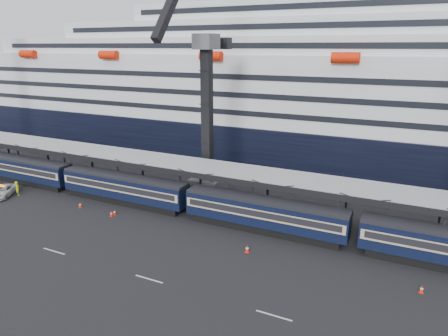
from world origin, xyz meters
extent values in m
plane|color=black|center=(0.00, 0.00, 0.00)|extent=(260.00, 260.00, 0.00)
cube|color=beige|center=(-26.00, -4.00, 0.01)|extent=(3.00, 0.15, 0.02)
cube|color=beige|center=(-14.00, -4.00, 0.01)|extent=(3.00, 0.15, 0.02)
cube|color=beige|center=(-2.00, -4.00, 0.01)|extent=(3.00, 0.15, 0.02)
cube|color=black|center=(-48.00, 10.00, 0.45)|extent=(17.48, 2.40, 0.90)
cube|color=black|center=(-48.00, 10.00, 2.25)|extent=(19.00, 2.80, 2.70)
cube|color=#C6B38C|center=(-48.00, 10.00, 2.55)|extent=(18.62, 2.92, 1.05)
cube|color=black|center=(-48.00, 10.00, 2.60)|extent=(17.86, 2.98, 0.70)
cube|color=black|center=(-48.00, 10.00, 3.75)|extent=(19.00, 2.50, 0.35)
cube|color=black|center=(-28.00, 10.00, 0.45)|extent=(17.48, 2.40, 0.90)
cube|color=black|center=(-28.00, 10.00, 2.25)|extent=(19.00, 2.80, 2.70)
cube|color=#C6B38C|center=(-28.00, 10.00, 2.55)|extent=(18.62, 2.92, 1.05)
cube|color=black|center=(-28.00, 10.00, 2.60)|extent=(17.86, 2.98, 0.70)
cube|color=black|center=(-28.00, 10.00, 3.75)|extent=(19.00, 2.50, 0.35)
cube|color=black|center=(-8.00, 10.00, 0.45)|extent=(17.48, 2.40, 0.90)
cube|color=black|center=(-8.00, 10.00, 2.25)|extent=(19.00, 2.80, 2.70)
cube|color=#C6B38C|center=(-8.00, 10.00, 2.55)|extent=(18.62, 2.92, 1.05)
cube|color=black|center=(-8.00, 10.00, 2.60)|extent=(17.86, 2.98, 0.70)
cube|color=black|center=(-8.00, 10.00, 3.75)|extent=(19.00, 2.50, 0.35)
cube|color=gray|center=(0.00, 14.00, 5.40)|extent=(130.00, 6.00, 0.25)
cube|color=black|center=(0.00, 11.00, 5.10)|extent=(130.00, 0.25, 0.70)
cube|color=black|center=(0.00, 17.00, 5.10)|extent=(130.00, 0.25, 0.70)
cube|color=black|center=(-60.00, 16.80, 2.70)|extent=(0.25, 0.25, 5.40)
cube|color=black|center=(-50.00, 11.20, 2.70)|extent=(0.25, 0.25, 5.40)
cube|color=black|center=(-50.00, 16.80, 2.70)|extent=(0.25, 0.25, 5.40)
cube|color=black|center=(-40.00, 11.20, 2.70)|extent=(0.25, 0.25, 5.40)
cube|color=black|center=(-40.00, 16.80, 2.70)|extent=(0.25, 0.25, 5.40)
cube|color=black|center=(-30.00, 11.20, 2.70)|extent=(0.25, 0.25, 5.40)
cube|color=black|center=(-30.00, 16.80, 2.70)|extent=(0.25, 0.25, 5.40)
cube|color=black|center=(-20.00, 11.20, 2.70)|extent=(0.25, 0.25, 5.40)
cube|color=black|center=(-20.00, 16.80, 2.70)|extent=(0.25, 0.25, 5.40)
cube|color=black|center=(-10.00, 11.20, 2.70)|extent=(0.25, 0.25, 5.40)
cube|color=black|center=(-10.00, 16.80, 2.70)|extent=(0.25, 0.25, 5.40)
cube|color=black|center=(0.00, 11.20, 2.70)|extent=(0.25, 0.25, 5.40)
cube|color=black|center=(0.00, 16.80, 2.70)|extent=(0.25, 0.25, 5.40)
cube|color=black|center=(10.00, 11.20, 2.70)|extent=(0.25, 0.25, 5.40)
cube|color=black|center=(10.00, 16.80, 2.70)|extent=(0.25, 0.25, 5.40)
cube|color=black|center=(0.00, 46.00, 3.50)|extent=(200.00, 28.00, 7.00)
cube|color=silver|center=(0.00, 46.00, 13.00)|extent=(190.00, 26.88, 12.00)
cube|color=silver|center=(0.00, 46.00, 20.50)|extent=(160.00, 24.64, 3.00)
cube|color=black|center=(0.00, 33.63, 20.50)|extent=(153.60, 0.12, 0.90)
cube|color=silver|center=(0.00, 46.00, 23.50)|extent=(124.00, 21.84, 3.00)
cube|color=black|center=(0.00, 35.03, 23.50)|extent=(119.04, 0.12, 0.90)
cube|color=silver|center=(0.00, 46.00, 26.50)|extent=(90.00, 19.04, 3.00)
cube|color=black|center=(0.00, 36.43, 26.50)|extent=(86.40, 0.12, 0.90)
cylinder|color=red|center=(-70.00, 31.96, 18.80)|extent=(4.00, 1.60, 1.60)
cylinder|color=red|center=(-48.00, 31.96, 18.80)|extent=(4.00, 1.60, 1.60)
cylinder|color=red|center=(-26.00, 31.96, 18.80)|extent=(4.00, 1.60, 1.60)
cylinder|color=red|center=(-4.00, 31.96, 18.80)|extent=(4.00, 1.60, 1.60)
cube|color=#4C4F54|center=(-20.00, 19.00, 1.00)|extent=(4.50, 4.50, 2.00)
cube|color=black|center=(-20.00, 19.00, 11.00)|extent=(1.30, 1.30, 18.00)
cube|color=#4C4F54|center=(-20.00, 19.00, 21.00)|extent=(2.60, 3.20, 2.00)
cube|color=black|center=(-20.00, 21.52, 21.00)|extent=(0.90, 5.04, 0.90)
cube|color=black|center=(-20.00, 24.04, 20.80)|extent=(2.20, 1.60, 1.60)
imported|color=silver|center=(-45.26, 4.45, 0.74)|extent=(4.73, 5.86, 1.48)
imported|color=#D3E00B|center=(-43.72, 5.70, 1.02)|extent=(0.89, 0.83, 2.04)
cube|color=red|center=(-32.25, 6.01, 0.02)|extent=(0.38, 0.38, 0.04)
cone|color=red|center=(-32.25, 6.01, 0.40)|extent=(0.32, 0.32, 0.73)
cylinder|color=white|center=(-32.25, 6.01, 0.40)|extent=(0.27, 0.27, 0.12)
cube|color=red|center=(-26.63, 5.59, 0.02)|extent=(0.37, 0.37, 0.04)
cone|color=red|center=(-26.63, 5.59, 0.39)|extent=(0.31, 0.31, 0.70)
cylinder|color=white|center=(-26.63, 5.59, 0.39)|extent=(0.26, 0.26, 0.12)
cube|color=red|center=(-26.55, 6.10, 0.02)|extent=(0.37, 0.37, 0.04)
cone|color=red|center=(-26.55, 6.10, 0.39)|extent=(0.32, 0.32, 0.71)
cylinder|color=white|center=(-26.55, 6.10, 0.39)|extent=(0.27, 0.27, 0.12)
cube|color=red|center=(-7.80, 4.50, 0.02)|extent=(0.42, 0.42, 0.04)
cone|color=red|center=(-7.80, 4.50, 0.45)|extent=(0.36, 0.36, 0.80)
cylinder|color=white|center=(-7.80, 4.50, 0.45)|extent=(0.30, 0.30, 0.13)
cube|color=red|center=(8.51, 4.45, 0.02)|extent=(0.37, 0.37, 0.04)
cone|color=red|center=(8.51, 4.45, 0.39)|extent=(0.31, 0.31, 0.71)
cylinder|color=white|center=(8.51, 4.45, 0.39)|extent=(0.27, 0.27, 0.12)
camera|label=1|loc=(5.98, -29.85, 20.46)|focal=32.00mm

